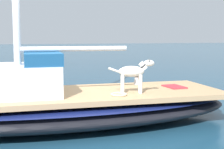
{
  "coord_description": "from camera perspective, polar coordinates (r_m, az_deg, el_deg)",
  "views": [
    {
      "loc": [
        -6.63,
        0.66,
        1.84
      ],
      "look_at": [
        0.0,
        -1.0,
        1.01
      ],
      "focal_mm": 52.51,
      "sensor_mm": 36.0,
      "label": 1
    }
  ],
  "objects": [
    {
      "name": "ground_plane",
      "position": [
        6.91,
        -8.16,
        -8.58
      ],
      "size": [
        120.0,
        120.0,
        0.0
      ],
      "primitive_type": "plane",
      "color": "navy"
    },
    {
      "name": "coiled_rope",
      "position": [
        6.41,
        1.21,
        -3.48
      ],
      "size": [
        0.32,
        0.32,
        0.04
      ],
      "primitive_type": "torus",
      "color": "beige",
      "rests_on": "sailboat_main"
    },
    {
      "name": "sailboat_main",
      "position": [
        6.83,
        -8.21,
        -5.87
      ],
      "size": [
        2.64,
        7.28,
        0.66
      ],
      "color": "black",
      "rests_on": "ground"
    },
    {
      "name": "cabin_house",
      "position": [
        6.68,
        -17.86,
        -0.59
      ],
      "size": [
        1.44,
        2.24,
        0.84
      ],
      "color": "silver",
      "rests_on": "sailboat_main"
    },
    {
      "name": "deck_winch",
      "position": [
        7.86,
        4.4,
        -1.01
      ],
      "size": [
        0.16,
        0.16,
        0.21
      ],
      "color": "#B7B7BC",
      "rests_on": "sailboat_main"
    },
    {
      "name": "dog_white",
      "position": [
        6.64,
        3.8,
        0.35
      ],
      "size": [
        0.33,
        0.93,
        0.7
      ],
      "color": "silver",
      "rests_on": "sailboat_main"
    },
    {
      "name": "deck_towel",
      "position": [
        7.53,
        10.79,
        -2.09
      ],
      "size": [
        0.6,
        0.42,
        0.03
      ],
      "primitive_type": "cube",
      "rotation": [
        0.0,
        0.0,
        0.11
      ],
      "color": "#C6333D",
      "rests_on": "sailboat_main"
    }
  ]
}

